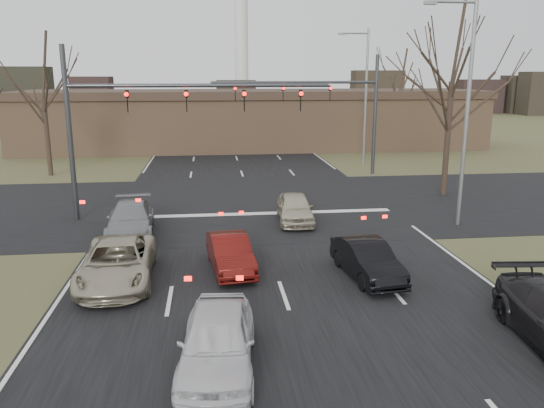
{
  "coord_description": "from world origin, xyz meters",
  "views": [
    {
      "loc": [
        -2.15,
        -12.15,
        6.66
      ],
      "look_at": [
        0.09,
        6.85,
        2.0
      ],
      "focal_mm": 35.0,
      "sensor_mm": 36.0,
      "label": 1
    }
  ],
  "objects_px": {
    "car_black_hatch": "(367,260)",
    "car_white_sedan": "(217,341)",
    "car_silver_suv": "(117,262)",
    "car_grey_ahead": "(131,219)",
    "mast_arm_near": "(141,111)",
    "mast_arm_far": "(335,100)",
    "streetlight_right_far": "(364,90)",
    "building": "(254,119)",
    "streetlight_right_near": "(464,101)",
    "car_silver_ahead": "(295,208)",
    "car_red_ahead": "(230,253)"
  },
  "relations": [
    {
      "from": "car_grey_ahead",
      "to": "car_red_ahead",
      "type": "relative_size",
      "value": 1.25
    },
    {
      "from": "mast_arm_far",
      "to": "car_grey_ahead",
      "type": "xyz_separation_m",
      "value": [
        -11.79,
        -12.75,
        -4.35
      ]
    },
    {
      "from": "streetlight_right_far",
      "to": "car_silver_suv",
      "type": "bearing_deg",
      "value": -123.28
    },
    {
      "from": "mast_arm_far",
      "to": "car_red_ahead",
      "type": "height_order",
      "value": "mast_arm_far"
    },
    {
      "from": "car_red_ahead",
      "to": "mast_arm_far",
      "type": "bearing_deg",
      "value": 59.4
    },
    {
      "from": "streetlight_right_near",
      "to": "car_black_hatch",
      "type": "relative_size",
      "value": 2.62
    },
    {
      "from": "car_silver_suv",
      "to": "car_red_ahead",
      "type": "height_order",
      "value": "car_silver_suv"
    },
    {
      "from": "mast_arm_far",
      "to": "car_black_hatch",
      "type": "height_order",
      "value": "mast_arm_far"
    },
    {
      "from": "streetlight_right_near",
      "to": "car_grey_ahead",
      "type": "relative_size",
      "value": 2.16
    },
    {
      "from": "car_silver_ahead",
      "to": "building",
      "type": "bearing_deg",
      "value": 93.33
    },
    {
      "from": "car_black_hatch",
      "to": "car_silver_ahead",
      "type": "relative_size",
      "value": 0.98
    },
    {
      "from": "mast_arm_near",
      "to": "car_silver_suv",
      "type": "relative_size",
      "value": 2.45
    },
    {
      "from": "building",
      "to": "streetlight_right_near",
      "type": "height_order",
      "value": "streetlight_right_near"
    },
    {
      "from": "mast_arm_far",
      "to": "streetlight_right_far",
      "type": "distance_m",
      "value": 5.12
    },
    {
      "from": "mast_arm_near",
      "to": "mast_arm_far",
      "type": "distance_m",
      "value": 15.17
    },
    {
      "from": "mast_arm_near",
      "to": "streetlight_right_near",
      "type": "bearing_deg",
      "value": -12.05
    },
    {
      "from": "building",
      "to": "car_white_sedan",
      "type": "relative_size",
      "value": 10.03
    },
    {
      "from": "car_silver_ahead",
      "to": "car_white_sedan",
      "type": "bearing_deg",
      "value": -103.06
    },
    {
      "from": "streetlight_right_near",
      "to": "car_silver_ahead",
      "type": "xyz_separation_m",
      "value": [
        -7.13,
        1.4,
        -4.92
      ]
    },
    {
      "from": "streetlight_right_near",
      "to": "car_silver_suv",
      "type": "height_order",
      "value": "streetlight_right_near"
    },
    {
      "from": "car_grey_ahead",
      "to": "car_silver_ahead",
      "type": "xyz_separation_m",
      "value": [
        7.3,
        1.14,
        -0.0
      ]
    },
    {
      "from": "mast_arm_far",
      "to": "car_silver_suv",
      "type": "bearing_deg",
      "value": -122.13
    },
    {
      "from": "streetlight_right_far",
      "to": "car_silver_suv",
      "type": "xyz_separation_m",
      "value": [
        -14.6,
        -22.25,
        -4.9
      ]
    },
    {
      "from": "car_black_hatch",
      "to": "car_grey_ahead",
      "type": "distance_m",
      "value": 10.51
    },
    {
      "from": "car_silver_suv",
      "to": "streetlight_right_near",
      "type": "bearing_deg",
      "value": 18.45
    },
    {
      "from": "streetlight_right_far",
      "to": "car_silver_suv",
      "type": "height_order",
      "value": "streetlight_right_far"
    },
    {
      "from": "streetlight_right_near",
      "to": "car_black_hatch",
      "type": "distance_m",
      "value": 9.59
    },
    {
      "from": "streetlight_right_near",
      "to": "car_white_sedan",
      "type": "xyz_separation_m",
      "value": [
        -10.92,
        -10.99,
        -4.87
      ]
    },
    {
      "from": "car_black_hatch",
      "to": "car_white_sedan",
      "type": "bearing_deg",
      "value": -141.02
    },
    {
      "from": "mast_arm_near",
      "to": "car_grey_ahead",
      "type": "relative_size",
      "value": 2.62
    },
    {
      "from": "building",
      "to": "streetlight_right_far",
      "type": "relative_size",
      "value": 4.24
    },
    {
      "from": "mast_arm_near",
      "to": "building",
      "type": "bearing_deg",
      "value": 73.87
    },
    {
      "from": "car_silver_suv",
      "to": "car_silver_ahead",
      "type": "relative_size",
      "value": 1.26
    },
    {
      "from": "building",
      "to": "streetlight_right_near",
      "type": "relative_size",
      "value": 4.24
    },
    {
      "from": "building",
      "to": "car_black_hatch",
      "type": "xyz_separation_m",
      "value": [
        1.0,
        -33.79,
        -2.04
      ]
    },
    {
      "from": "car_silver_suv",
      "to": "car_grey_ahead",
      "type": "height_order",
      "value": "car_silver_suv"
    },
    {
      "from": "car_black_hatch",
      "to": "car_red_ahead",
      "type": "xyz_separation_m",
      "value": [
        -4.55,
        1.27,
        -0.02
      ]
    },
    {
      "from": "car_silver_ahead",
      "to": "streetlight_right_far",
      "type": "bearing_deg",
      "value": 67.94
    },
    {
      "from": "car_silver_suv",
      "to": "car_red_ahead",
      "type": "bearing_deg",
      "value": 9.08
    },
    {
      "from": "mast_arm_far",
      "to": "car_black_hatch",
      "type": "distance_m",
      "value": 19.55
    },
    {
      "from": "car_silver_suv",
      "to": "car_white_sedan",
      "type": "relative_size",
      "value": 1.17
    },
    {
      "from": "mast_arm_near",
      "to": "streetlight_right_near",
      "type": "distance_m",
      "value": 14.38
    },
    {
      "from": "streetlight_right_far",
      "to": "car_black_hatch",
      "type": "relative_size",
      "value": 2.62
    },
    {
      "from": "streetlight_right_far",
      "to": "car_grey_ahead",
      "type": "bearing_deg",
      "value": -131.71
    },
    {
      "from": "building",
      "to": "streetlight_right_far",
      "type": "distance_m",
      "value": 13.53
    },
    {
      "from": "building",
      "to": "car_red_ahead",
      "type": "xyz_separation_m",
      "value": [
        -3.55,
        -32.52,
        -2.05
      ]
    },
    {
      "from": "streetlight_right_far",
      "to": "car_red_ahead",
      "type": "relative_size",
      "value": 2.69
    },
    {
      "from": "streetlight_right_far",
      "to": "car_grey_ahead",
      "type": "distance_m",
      "value": 22.96
    },
    {
      "from": "building",
      "to": "car_silver_ahead",
      "type": "distance_m",
      "value": 26.68
    },
    {
      "from": "car_grey_ahead",
      "to": "car_silver_suv",
      "type": "bearing_deg",
      "value": -90.39
    }
  ]
}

